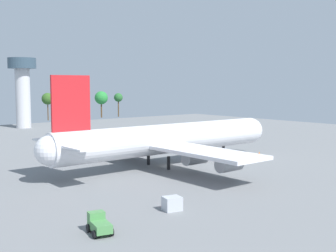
# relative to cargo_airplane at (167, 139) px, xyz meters

# --- Properties ---
(ground_plane) EXTENTS (246.09, 246.09, 0.00)m
(ground_plane) POSITION_rel_cargo_airplane_xyz_m (0.15, 0.00, -5.97)
(ground_plane) COLOR slate
(cargo_airplane) EXTENTS (61.52, 54.11, 19.74)m
(cargo_airplane) POSITION_rel_cargo_airplane_xyz_m (0.00, 0.00, 0.00)
(cargo_airplane) COLOR silver
(cargo_airplane) RESTS_ON ground_plane
(maintenance_van) EXTENTS (5.02, 2.23, 2.24)m
(maintenance_van) POSITION_rel_cargo_airplane_xyz_m (-1.83, 33.56, -4.81)
(maintenance_van) COLOR #4C8C4C
(maintenance_van) RESTS_ON ground_plane
(catering_truck) EXTENTS (3.16, 4.44, 2.39)m
(catering_truck) POSITION_rel_cargo_airplane_xyz_m (-34.31, -28.91, -4.82)
(catering_truck) COLOR #4C8C4C
(catering_truck) RESTS_ON ground_plane
(cargo_container_aft) EXTENTS (2.92, 2.62, 1.98)m
(cargo_container_aft) POSITION_rel_cargo_airplane_xyz_m (-21.27, -27.10, -4.98)
(cargo_container_aft) COLOR #B7BCC6
(cargo_container_aft) RESTS_ON ground_plane
(safety_cone_nose) EXTENTS (0.59, 0.59, 0.84)m
(safety_cone_nose) POSITION_rel_cargo_airplane_xyz_m (27.83, -3.26, -5.55)
(safety_cone_nose) COLOR orange
(safety_cone_nose) RESTS_ON ground_plane
(control_tower) EXTENTS (11.36, 11.36, 28.98)m
(control_tower) POSITION_rel_cargo_airplane_xyz_m (7.22, 103.87, 11.99)
(control_tower) COLOR silver
(control_tower) RESTS_ON ground_plane
(tree_line_backdrop) EXTENTS (144.20, 7.16, 14.42)m
(tree_line_backdrop) POSITION_rel_cargo_airplane_xyz_m (7.52, 132.79, 3.95)
(tree_line_backdrop) COLOR #51381E
(tree_line_backdrop) RESTS_ON ground_plane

